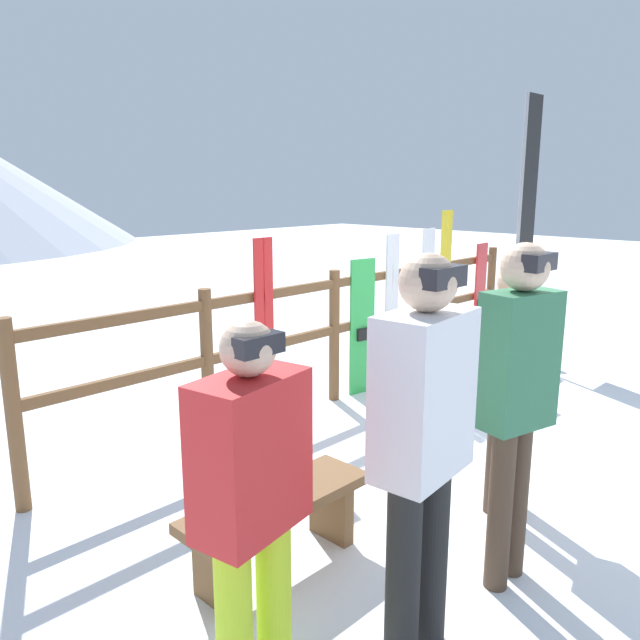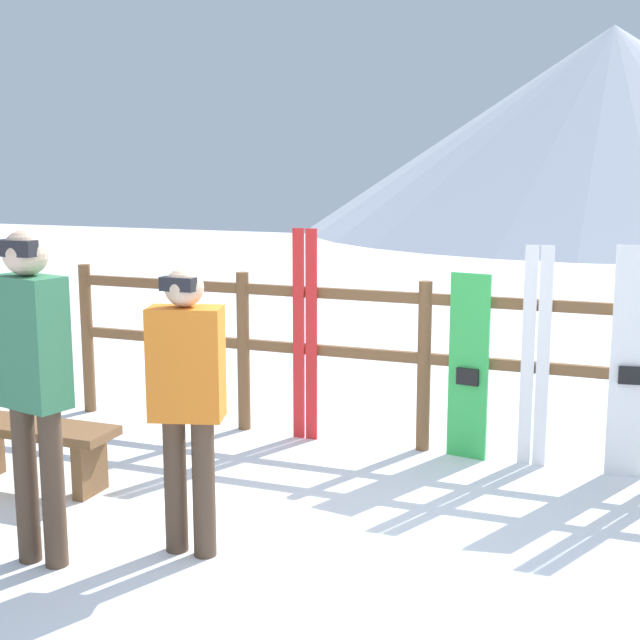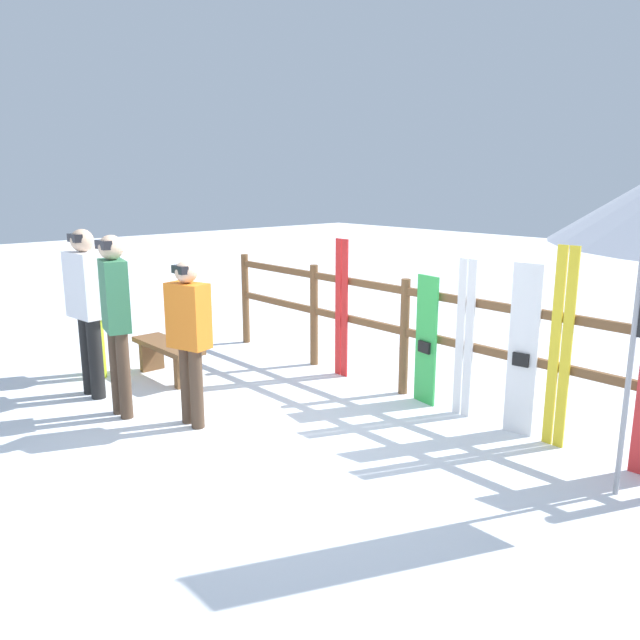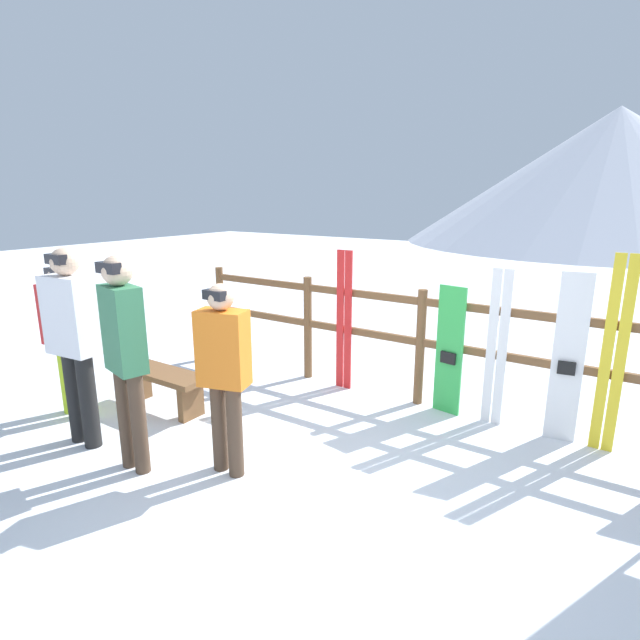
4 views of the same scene
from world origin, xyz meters
name	(u,v)px [view 1 (image 1 of 4)]	position (x,y,z in m)	size (l,w,h in m)	color
ground_plane	(512,457)	(0.00, 0.00, 0.00)	(40.00, 40.00, 0.00)	white
fence	(334,324)	(0.00, 1.89, 0.76)	(5.99, 0.10, 1.27)	brown
bench	(278,516)	(-2.21, 0.24, 0.31)	(1.12, 0.36, 0.43)	brown
person_white	(422,434)	(-2.20, -0.66, 1.05)	(0.49, 0.30, 1.80)	black
person_red	(252,494)	(-2.87, -0.36, 0.91)	(0.49, 0.33, 1.59)	#B7D826
person_orange	(509,370)	(-0.75, -0.30, 0.93)	(0.43, 0.32, 1.59)	#4C3828
person_plaid_green	(517,387)	(-1.44, -0.69, 1.07)	(0.42, 0.30, 1.80)	#4C3828
ski_pair_red	(264,335)	(-0.92, 1.83, 0.82)	(0.19, 0.02, 1.64)	red
snowboard_green	(362,328)	(0.34, 1.83, 0.67)	(0.30, 0.09, 1.35)	green
ski_pair_white	(391,310)	(0.81, 1.83, 0.78)	(0.20, 0.02, 1.57)	white
snowboard_white	(427,301)	(1.44, 1.83, 0.79)	(0.27, 0.09, 1.59)	white
ski_pair_yellow	(444,289)	(1.79, 1.83, 0.89)	(0.19, 0.02, 1.77)	yellow
snowboard_red	(480,298)	(2.58, 1.83, 0.67)	(0.27, 0.07, 1.35)	red
rental_flag	(526,198)	(2.67, 1.36, 1.90)	(0.40, 0.04, 3.05)	#99999E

